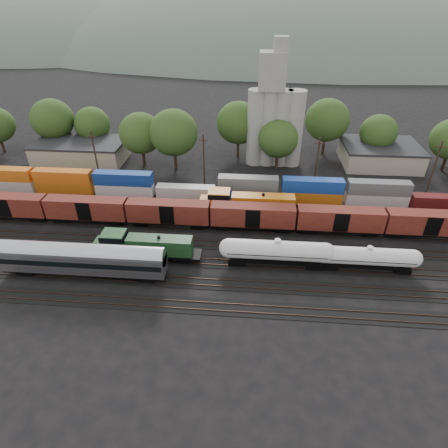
# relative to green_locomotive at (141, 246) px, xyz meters

# --- Properties ---
(ground) EXTENTS (600.00, 600.00, 0.00)m
(ground) POSITION_rel_green_locomotive_xyz_m (18.86, 5.00, -2.64)
(ground) COLOR black
(tracks) EXTENTS (180.00, 33.20, 0.20)m
(tracks) POSITION_rel_green_locomotive_xyz_m (18.86, 5.00, -2.59)
(tracks) COLOR black
(tracks) RESTS_ON ground
(green_locomotive) EXTENTS (17.51, 3.09, 4.63)m
(green_locomotive) POSITION_rel_green_locomotive_xyz_m (0.00, 0.00, 0.00)
(green_locomotive) COLOR black
(green_locomotive) RESTS_ON ground
(tank_car_a) EXTENTS (18.24, 3.27, 4.78)m
(tank_car_a) POSITION_rel_green_locomotive_xyz_m (21.76, 0.00, 0.19)
(tank_car_a) COLOR silver
(tank_car_a) RESTS_ON ground
(tank_car_b) EXTENTS (16.32, 2.92, 4.28)m
(tank_car_b) POSITION_rel_green_locomotive_xyz_m (35.82, 0.00, -0.09)
(tank_car_b) COLOR silver
(tank_car_b) RESTS_ON ground
(passenger_coach) EXTENTS (25.15, 3.10, 5.71)m
(passenger_coach) POSITION_rel_green_locomotive_xyz_m (-7.48, -5.00, 0.85)
(passenger_coach) COLOR silver
(passenger_coach) RESTS_ON ground
(orange_locomotive) EXTENTS (19.95, 3.32, 4.99)m
(orange_locomotive) POSITION_rel_green_locomotive_xyz_m (16.25, 15.00, 0.18)
(orange_locomotive) COLOR black
(orange_locomotive) RESTS_ON ground
(boxcar_string) EXTENTS (122.80, 2.90, 4.20)m
(boxcar_string) POSITION_rel_green_locomotive_xyz_m (10.13, 10.00, 0.48)
(boxcar_string) COLOR black
(boxcar_string) RESTS_ON ground
(container_wall) EXTENTS (165.60, 2.60, 5.80)m
(container_wall) POSITION_rel_green_locomotive_xyz_m (16.96, 20.00, 0.01)
(container_wall) COLOR black
(container_wall) RESTS_ON ground
(grain_silo) EXTENTS (13.40, 5.00, 29.00)m
(grain_silo) POSITION_rel_green_locomotive_xyz_m (22.14, 41.00, 8.62)
(grain_silo) COLOR #9B998E
(grain_silo) RESTS_ON ground
(industrial_sheds) EXTENTS (119.38, 17.26, 5.10)m
(industrial_sheds) POSITION_rel_green_locomotive_xyz_m (25.49, 40.25, -0.08)
(industrial_sheds) COLOR #9E937F
(industrial_sheds) RESTS_ON ground
(tree_band) EXTENTS (161.35, 24.16, 14.47)m
(tree_band) POSITION_rel_green_locomotive_xyz_m (13.05, 42.36, 5.38)
(tree_band) COLOR black
(tree_band) RESTS_ON ground
(utility_poles) EXTENTS (122.20, 0.36, 12.00)m
(utility_poles) POSITION_rel_green_locomotive_xyz_m (18.86, 27.00, 3.57)
(utility_poles) COLOR black
(utility_poles) RESTS_ON ground
(distant_hills) EXTENTS (860.00, 286.00, 130.00)m
(distant_hills) POSITION_rel_green_locomotive_xyz_m (42.78, 265.00, -23.20)
(distant_hills) COLOR #59665B
(distant_hills) RESTS_ON ground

